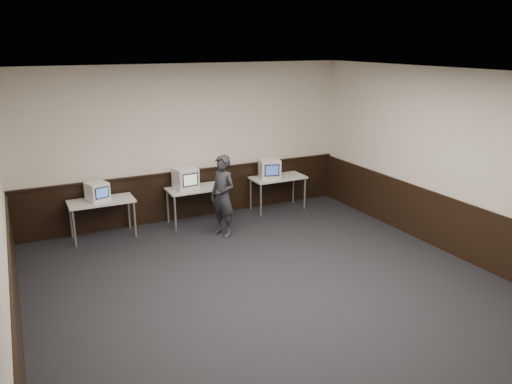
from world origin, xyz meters
TOP-DOWN VIEW (x-y plane):
  - floor at (0.00, 0.00)m, footprint 8.00×8.00m
  - ceiling at (0.00, 0.00)m, footprint 8.00×8.00m
  - back_wall at (0.00, 4.00)m, footprint 7.00×0.00m
  - left_wall at (-3.50, 0.00)m, footprint 0.00×8.00m
  - right_wall at (3.50, 0.00)m, footprint 0.00×8.00m
  - wainscot_back at (0.00, 3.98)m, footprint 6.98×0.04m
  - wainscot_left at (-3.48, 0.00)m, footprint 0.04×7.98m
  - wainscot_right at (3.48, 0.00)m, footprint 0.04×7.98m
  - wainscot_rail at (0.00, 3.96)m, footprint 6.98×0.06m
  - desk_left at (-1.90, 3.60)m, footprint 1.20×0.60m
  - desk_center at (0.00, 3.60)m, footprint 1.20×0.60m
  - desk_right at (1.90, 3.60)m, footprint 1.20×0.60m
  - emac_left at (-1.95, 3.60)m, footprint 0.45×0.46m
  - emac_center at (-0.22, 3.63)m, footprint 0.47×0.50m
  - emac_right at (1.67, 3.57)m, footprint 0.53×0.54m
  - person at (0.20, 2.70)m, footprint 0.56×0.67m

SIDE VIEW (x-z plane):
  - floor at x=0.00m, z-range 0.00..0.00m
  - wainscot_back at x=0.00m, z-range 0.00..1.00m
  - wainscot_left at x=-3.48m, z-range 0.00..1.00m
  - wainscot_right at x=3.48m, z-range 0.00..1.00m
  - desk_left at x=-1.90m, z-range 0.30..1.05m
  - desk_center at x=0.00m, z-range 0.30..1.05m
  - desk_right at x=1.90m, z-range 0.30..1.05m
  - person at x=0.20m, z-range 0.00..1.58m
  - emac_left at x=-1.95m, z-range 0.75..1.10m
  - emac_right at x=1.67m, z-range 0.75..1.18m
  - emac_center at x=-0.22m, z-range 0.75..1.18m
  - wainscot_rail at x=0.00m, z-range 1.00..1.04m
  - back_wall at x=0.00m, z-range -1.90..5.10m
  - left_wall at x=-3.50m, z-range -2.40..5.60m
  - right_wall at x=3.50m, z-range -2.40..5.60m
  - ceiling at x=0.00m, z-range 3.20..3.20m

